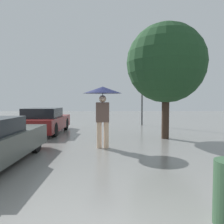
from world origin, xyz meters
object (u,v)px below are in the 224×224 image
at_px(pedestrian, 103,98).
at_px(tree, 166,63).
at_px(parked_car_farthest, 44,121).
at_px(street_lamp, 142,78).

distance_m(pedestrian, tree, 3.37).
height_order(parked_car_farthest, street_lamp, street_lamp).
relative_size(pedestrian, parked_car_farthest, 0.51).
bearing_deg(parked_car_farthest, tree, -16.48).
relative_size(pedestrian, street_lamp, 0.48).
xyz_separation_m(pedestrian, parked_car_farthest, (-2.93, 3.38, -1.07)).
height_order(pedestrian, street_lamp, street_lamp).
distance_m(parked_car_farthest, street_lamp, 6.55).
distance_m(parked_car_farthest, tree, 6.17).
bearing_deg(street_lamp, parked_car_farthest, -147.98).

